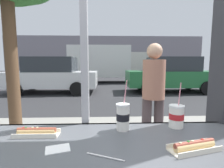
{
  "coord_description": "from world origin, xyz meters",
  "views": [
    {
      "loc": [
        0.15,
        -1.16,
        1.45
      ],
      "look_at": [
        0.26,
        1.8,
        1.1
      ],
      "focal_mm": 26.96,
      "sensor_mm": 36.0,
      "label": 1
    }
  ],
  "objects_px": {
    "parked_car_green": "(171,75)",
    "soda_cup_right": "(123,117)",
    "box_truck": "(109,63)",
    "pedestrian": "(153,92)",
    "soda_cup_left": "(176,116)",
    "hotdog_tray_near": "(37,132)",
    "parked_car_white": "(52,75)",
    "hotdog_tray_far": "(194,146)"
  },
  "relations": [
    {
      "from": "parked_car_green",
      "to": "soda_cup_right",
      "type": "bearing_deg",
      "value": -113.53
    },
    {
      "from": "box_truck",
      "to": "pedestrian",
      "type": "xyz_separation_m",
      "value": [
        0.43,
        -11.13,
        -0.52
      ]
    },
    {
      "from": "soda_cup_left",
      "to": "pedestrian",
      "type": "height_order",
      "value": "pedestrian"
    },
    {
      "from": "hotdog_tray_near",
      "to": "box_truck",
      "type": "distance_m",
      "value": 12.55
    },
    {
      "from": "parked_car_white",
      "to": "box_truck",
      "type": "xyz_separation_m",
      "value": [
        3.01,
        4.86,
        0.66
      ]
    },
    {
      "from": "hotdog_tray_near",
      "to": "hotdog_tray_far",
      "type": "relative_size",
      "value": 0.95
    },
    {
      "from": "box_truck",
      "to": "pedestrian",
      "type": "distance_m",
      "value": 11.16
    },
    {
      "from": "soda_cup_right",
      "to": "parked_car_white",
      "type": "distance_m",
      "value": 8.11
    },
    {
      "from": "soda_cup_left",
      "to": "box_truck",
      "type": "distance_m",
      "value": 12.43
    },
    {
      "from": "soda_cup_right",
      "to": "pedestrian",
      "type": "xyz_separation_m",
      "value": [
        0.58,
        1.32,
        -0.06
      ]
    },
    {
      "from": "soda_cup_left",
      "to": "pedestrian",
      "type": "distance_m",
      "value": 1.3
    },
    {
      "from": "hotdog_tray_near",
      "to": "parked_car_white",
      "type": "xyz_separation_m",
      "value": [
        -2.33,
        7.66,
        -0.14
      ]
    },
    {
      "from": "soda_cup_left",
      "to": "box_truck",
      "type": "relative_size",
      "value": 0.05
    },
    {
      "from": "pedestrian",
      "to": "parked_car_white",
      "type": "bearing_deg",
      "value": 118.71
    },
    {
      "from": "soda_cup_right",
      "to": "hotdog_tray_far",
      "type": "relative_size",
      "value": 1.19
    },
    {
      "from": "pedestrian",
      "to": "box_truck",
      "type": "bearing_deg",
      "value": 92.2
    },
    {
      "from": "soda_cup_right",
      "to": "parked_car_green",
      "type": "relative_size",
      "value": 0.07
    },
    {
      "from": "soda_cup_right",
      "to": "parked_car_green",
      "type": "distance_m",
      "value": 8.28
    },
    {
      "from": "hotdog_tray_near",
      "to": "parked_car_green",
      "type": "height_order",
      "value": "parked_car_green"
    },
    {
      "from": "parked_car_white",
      "to": "hotdog_tray_far",
      "type": "bearing_deg",
      "value": -67.94
    },
    {
      "from": "parked_car_green",
      "to": "pedestrian",
      "type": "distance_m",
      "value": 6.84
    },
    {
      "from": "soda_cup_left",
      "to": "pedestrian",
      "type": "relative_size",
      "value": 0.19
    },
    {
      "from": "soda_cup_right",
      "to": "soda_cup_left",
      "type": "bearing_deg",
      "value": 5.76
    },
    {
      "from": "soda_cup_left",
      "to": "hotdog_tray_near",
      "type": "distance_m",
      "value": 0.91
    },
    {
      "from": "parked_car_white",
      "to": "hotdog_tray_near",
      "type": "bearing_deg",
      "value": -73.11
    },
    {
      "from": "pedestrian",
      "to": "parked_car_green",
      "type": "bearing_deg",
      "value": 66.51
    },
    {
      "from": "soda_cup_right",
      "to": "parked_car_white",
      "type": "xyz_separation_m",
      "value": [
        -2.86,
        7.59,
        -0.2
      ]
    },
    {
      "from": "soda_cup_right",
      "to": "parked_car_white",
      "type": "height_order",
      "value": "parked_car_white"
    },
    {
      "from": "soda_cup_left",
      "to": "parked_car_green",
      "type": "height_order",
      "value": "parked_car_green"
    },
    {
      "from": "parked_car_white",
      "to": "pedestrian",
      "type": "xyz_separation_m",
      "value": [
        3.44,
        -6.27,
        0.14
      ]
    },
    {
      "from": "parked_car_green",
      "to": "box_truck",
      "type": "distance_m",
      "value": 5.83
    },
    {
      "from": "hotdog_tray_far",
      "to": "parked_car_green",
      "type": "xyz_separation_m",
      "value": [
        2.97,
        7.87,
        -0.13
      ]
    },
    {
      "from": "hotdog_tray_near",
      "to": "hotdog_tray_far",
      "type": "bearing_deg",
      "value": -13.49
    },
    {
      "from": "hotdog_tray_far",
      "to": "soda_cup_left",
      "type": "bearing_deg",
      "value": 82.74
    },
    {
      "from": "hotdog_tray_near",
      "to": "parked_car_white",
      "type": "distance_m",
      "value": 8.01
    },
    {
      "from": "hotdog_tray_far",
      "to": "pedestrian",
      "type": "xyz_separation_m",
      "value": [
        0.25,
        1.6,
        0.01
      ]
    },
    {
      "from": "hotdog_tray_far",
      "to": "parked_car_white",
      "type": "relative_size",
      "value": 0.06
    },
    {
      "from": "parked_car_white",
      "to": "parked_car_green",
      "type": "xyz_separation_m",
      "value": [
        6.16,
        -0.0,
        0.01
      ]
    },
    {
      "from": "hotdog_tray_near",
      "to": "pedestrian",
      "type": "distance_m",
      "value": 1.78
    },
    {
      "from": "hotdog_tray_near",
      "to": "parked_car_white",
      "type": "relative_size",
      "value": 0.06
    },
    {
      "from": "soda_cup_left",
      "to": "hotdog_tray_far",
      "type": "distance_m",
      "value": 0.32
    },
    {
      "from": "hotdog_tray_far",
      "to": "pedestrian",
      "type": "distance_m",
      "value": 1.62
    }
  ]
}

